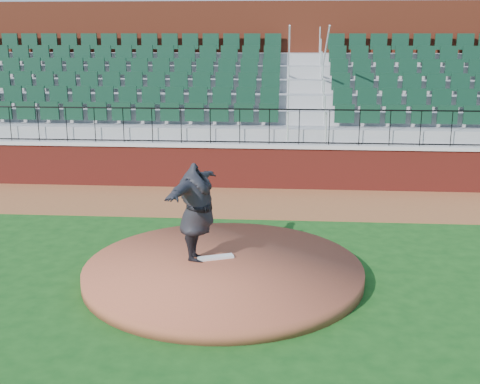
% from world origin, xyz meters
% --- Properties ---
extents(ground, '(90.00, 90.00, 0.00)m').
position_xyz_m(ground, '(0.00, 0.00, 0.00)').
color(ground, '#134313').
rests_on(ground, ground).
extents(warning_track, '(34.00, 3.20, 0.01)m').
position_xyz_m(warning_track, '(0.00, 5.40, 0.01)').
color(warning_track, brown).
rests_on(warning_track, ground).
extents(field_wall, '(34.00, 0.35, 1.20)m').
position_xyz_m(field_wall, '(0.00, 7.00, 0.60)').
color(field_wall, maroon).
rests_on(field_wall, ground).
extents(wall_cap, '(34.00, 0.45, 0.10)m').
position_xyz_m(wall_cap, '(0.00, 7.00, 1.25)').
color(wall_cap, '#B7B7B7').
rests_on(wall_cap, field_wall).
extents(wall_railing, '(34.00, 0.05, 1.00)m').
position_xyz_m(wall_railing, '(0.00, 7.00, 1.80)').
color(wall_railing, black).
rests_on(wall_railing, wall_cap).
extents(seating_stands, '(34.00, 5.10, 4.60)m').
position_xyz_m(seating_stands, '(0.00, 9.72, 2.30)').
color(seating_stands, gray).
rests_on(seating_stands, ground).
extents(concourse_wall, '(34.00, 0.50, 5.50)m').
position_xyz_m(concourse_wall, '(0.00, 12.52, 2.75)').
color(concourse_wall, maroon).
rests_on(concourse_wall, ground).
extents(pitchers_mound, '(5.16, 5.16, 0.25)m').
position_xyz_m(pitchers_mound, '(-0.21, 0.15, 0.12)').
color(pitchers_mound, brown).
rests_on(pitchers_mound, ground).
extents(pitching_rubber, '(0.70, 0.42, 0.05)m').
position_xyz_m(pitching_rubber, '(-0.39, 0.47, 0.27)').
color(pitching_rubber, silver).
rests_on(pitching_rubber, pitchers_mound).
extents(pitcher, '(1.07, 2.39, 1.88)m').
position_xyz_m(pitcher, '(-0.72, 0.37, 1.19)').
color(pitcher, black).
rests_on(pitcher, pitchers_mound).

